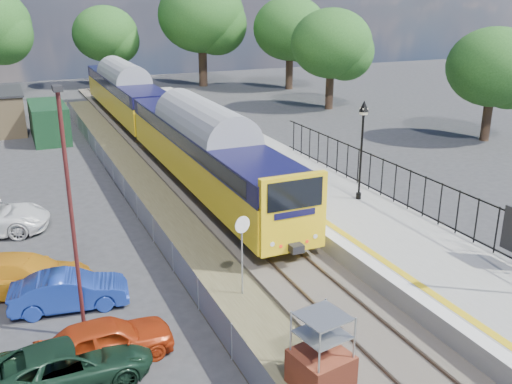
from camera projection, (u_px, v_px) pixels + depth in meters
ground at (324, 298)px, 19.62m from camera, size 120.00×120.00×0.00m
track_bed at (215, 207)px, 27.78m from camera, size 5.90×80.00×0.29m
platform at (316, 198)px, 28.00m from camera, size 5.00×70.00×0.90m
platform_edge at (279, 195)px, 27.06m from camera, size 0.90×70.00×0.01m
victorian_lamp_north at (363, 127)px, 25.43m from camera, size 0.44×0.44×4.60m
palisade_fence at (436, 201)px, 23.46m from camera, size 0.12×26.00×2.00m
wire_fence at (128, 193)px, 28.20m from camera, size 0.06×52.00×1.20m
tree_line at (116, 32)px, 54.32m from camera, size 56.80×43.80×11.88m
train at (155, 113)px, 38.57m from camera, size 2.82×40.83×3.51m
brick_plinth at (321, 353)px, 14.81m from camera, size 1.58×1.58×2.21m
speed_sign at (242, 242)px, 19.13m from camera, size 0.59×0.17×2.96m
carpark_lamp at (70, 204)px, 16.01m from camera, size 0.25×0.50×7.63m
car_green at (68, 364)px, 15.07m from camera, size 4.55×2.30×1.23m
car_red at (106, 341)px, 16.05m from camera, size 3.92×1.82×1.30m
car_blue at (69, 291)px, 18.81m from camera, size 3.93×1.82×1.25m
car_yellow at (25, 275)px, 19.74m from camera, size 5.13×3.54×1.38m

